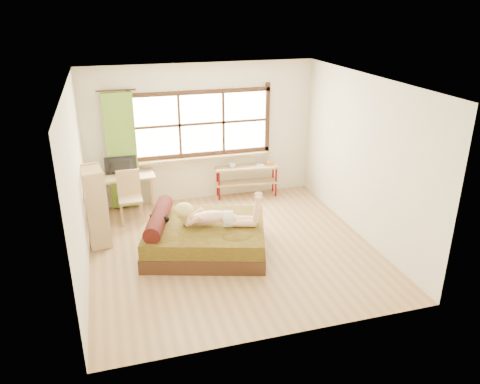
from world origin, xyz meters
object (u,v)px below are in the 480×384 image
object	(u,v)px
woman	(215,209)
chair	(130,193)
desk	(122,180)
pipe_shelf	(247,174)
bed	(203,237)
bookshelf	(96,206)
kitten	(159,221)

from	to	relation	value
woman	chair	world-z (taller)	woman
desk	pipe_shelf	bearing A→B (deg)	2.17
woman	pipe_shelf	xyz separation A→B (m)	(1.16, 2.08, -0.28)
bed	pipe_shelf	bearing A→B (deg)	72.90
woman	bookshelf	bearing A→B (deg)	172.78
chair	pipe_shelf	xyz separation A→B (m)	(2.38, 0.48, -0.05)
bed	woman	bearing A→B (deg)	-1.21
bed	desk	size ratio (longest dim) A/B	1.87
chair	desk	bearing A→B (deg)	104.64
bed	desk	bearing A→B (deg)	137.57
desk	pipe_shelf	size ratio (longest dim) A/B	0.91
bed	woman	distance (m)	0.54
chair	pipe_shelf	size ratio (longest dim) A/B	0.71
woman	chair	xyz separation A→B (m)	(-1.22, 1.59, -0.23)
kitten	desk	world-z (taller)	desk
kitten	pipe_shelf	world-z (taller)	pipe_shelf
pipe_shelf	bookshelf	world-z (taller)	bookshelf
chair	bookshelf	bearing A→B (deg)	-126.87
pipe_shelf	woman	bearing A→B (deg)	-113.59
kitten	chair	size ratio (longest dim) A/B	0.30
kitten	bookshelf	size ratio (longest dim) A/B	0.22
kitten	bed	bearing A→B (deg)	9.58
woman	bookshelf	size ratio (longest dim) A/B	1.00
desk	bookshelf	xyz separation A→B (m)	(-0.48, -1.15, 0.02)
kitten	pipe_shelf	xyz separation A→B (m)	(2.03, 1.93, -0.11)
chair	bookshelf	world-z (taller)	bookshelf
desk	bed	bearing A→B (deg)	-59.87
bed	kitten	xyz separation A→B (m)	(-0.68, 0.09, 0.33)
woman	desk	bearing A→B (deg)	140.84
bookshelf	kitten	bearing A→B (deg)	-43.35
woman	chair	size ratio (longest dim) A/B	1.41
desk	bookshelf	world-z (taller)	bookshelf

